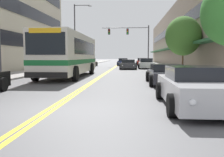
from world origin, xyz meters
The scene contains 18 objects.
ground_plane centered at (0.00, 37.00, 0.00)m, with size 240.00×240.00×0.00m, color #565659.
sidewalk_left centered at (-7.27, 37.00, 0.06)m, with size 3.54×106.00×0.12m.
sidewalk_right centered at (7.27, 37.00, 0.06)m, with size 3.54×106.00×0.12m.
centre_line centered at (0.00, 37.00, 0.00)m, with size 0.34×106.00×0.01m.
storefront_row_right centered at (13.27, 37.00, 5.01)m, with size 9.10×68.00×10.02m.
city_bus centered at (-2.45, 12.49, 1.83)m, with size 2.92×10.91×3.25m.
car_champagne_parked_left_near centered at (-4.42, 22.20, 0.67)m, with size 2.06×4.19×1.47m.
car_beige_parked_left_mid centered at (-4.26, 33.25, 0.61)m, with size 2.19×4.31×1.30m.
car_silver_parked_right_foreground centered at (4.44, 0.99, 0.61)m, with size 2.19×4.66×1.27m.
car_white_parked_right_mid centered at (4.42, 26.33, 0.63)m, with size 2.13×4.51×1.37m.
car_charcoal_parked_right_far centered at (4.45, 7.78, 0.55)m, with size 2.15×4.92×1.14m.
car_red_parked_right_end centered at (4.43, 39.21, 0.62)m, with size 2.02×4.86×1.32m.
car_navy_moving_lead centered at (1.06, 37.47, 0.62)m, with size 2.06×4.38×1.29m.
car_dark_grey_moving_second centered at (2.08, 24.89, 0.58)m, with size 2.15×4.23×1.22m.
traffic_signal_mast centered at (2.62, 33.45, 4.71)m, with size 7.50×0.38×6.53m.
street_lamp_left_far centered at (-4.98, 27.23, 5.13)m, with size 2.48×0.28×8.69m.
street_tree_right_mid centered at (7.61, 18.71, 3.63)m, with size 3.55×3.55×5.46m.
fire_hydrant centered at (5.95, 13.53, 0.51)m, with size 0.29×0.21×0.78m.
Camera 1 is at (2.37, -6.93, 1.58)m, focal length 40.00 mm.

